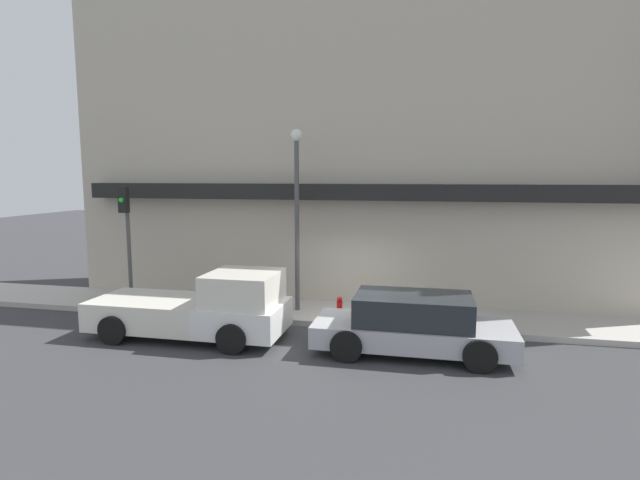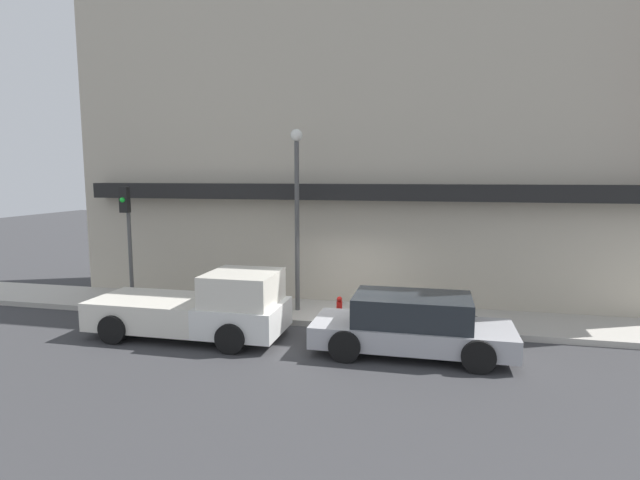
# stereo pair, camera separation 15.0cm
# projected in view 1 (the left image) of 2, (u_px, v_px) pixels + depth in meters

# --- Properties ---
(ground_plane) EXTENTS (80.00, 80.00, 0.00)m
(ground_plane) POSITION_uv_depth(u_px,v_px,m) (343.00, 329.00, 13.94)
(ground_plane) COLOR #38383A
(sidewalk) EXTENTS (36.00, 2.43, 0.17)m
(sidewalk) POSITION_uv_depth(u_px,v_px,m) (350.00, 314.00, 15.11)
(sidewalk) COLOR #B7B2A8
(sidewalk) RESTS_ON ground
(building) EXTENTS (19.80, 3.80, 11.69)m
(building) POSITION_uv_depth(u_px,v_px,m) (364.00, 129.00, 16.97)
(building) COLOR #BCB29E
(building) RESTS_ON ground
(pickup_truck) EXTENTS (5.17, 2.21, 1.80)m
(pickup_truck) POSITION_uv_depth(u_px,v_px,m) (202.00, 308.00, 13.15)
(pickup_truck) COLOR white
(pickup_truck) RESTS_ON ground
(parked_car) EXTENTS (4.75, 2.07, 1.43)m
(parked_car) POSITION_uv_depth(u_px,v_px,m) (413.00, 324.00, 12.00)
(parked_car) COLOR #ADADB2
(parked_car) RESTS_ON ground
(fire_hydrant) EXTENTS (0.17, 0.17, 0.62)m
(fire_hydrant) POSITION_uv_depth(u_px,v_px,m) (340.00, 307.00, 14.46)
(fire_hydrant) COLOR red
(fire_hydrant) RESTS_ON sidewalk
(street_lamp) EXTENTS (0.36, 0.36, 5.45)m
(street_lamp) POSITION_uv_depth(u_px,v_px,m) (297.00, 198.00, 14.88)
(street_lamp) COLOR #4C4C4C
(street_lamp) RESTS_ON sidewalk
(traffic_light) EXTENTS (0.28, 0.42, 3.75)m
(traffic_light) POSITION_uv_depth(u_px,v_px,m) (126.00, 224.00, 15.63)
(traffic_light) COLOR #4C4C4C
(traffic_light) RESTS_ON sidewalk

